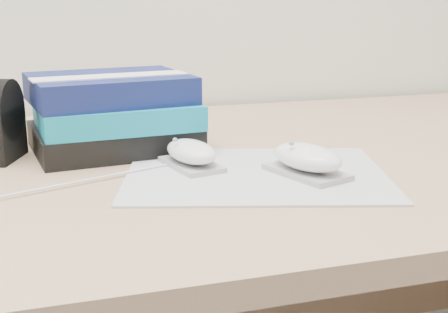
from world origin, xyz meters
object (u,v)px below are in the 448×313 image
object	(u,v)px
book_stack	(113,113)
desk	(238,278)
mouse_front	(307,160)
mouse_rear	(191,154)

from	to	relation	value
book_stack	desk	bearing A→B (deg)	-4.93
mouse_front	book_stack	world-z (taller)	book_stack
desk	mouse_front	bearing A→B (deg)	-83.40
mouse_front	book_stack	bearing A→B (deg)	134.57
mouse_rear	desk	bearing A→B (deg)	48.26
desk	book_stack	world-z (taller)	book_stack
mouse_rear	book_stack	size ratio (longest dim) A/B	0.43
mouse_rear	book_stack	world-z (taller)	book_stack
mouse_rear	mouse_front	bearing A→B (deg)	-31.67
mouse_rear	book_stack	bearing A→B (deg)	121.41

